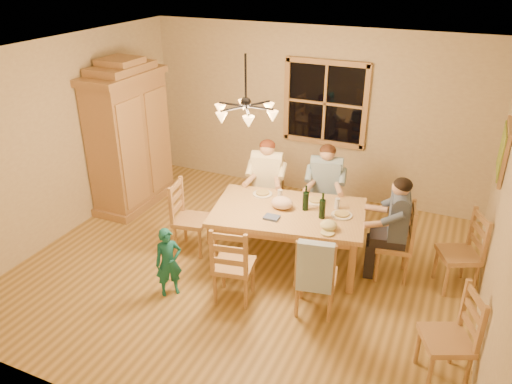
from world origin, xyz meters
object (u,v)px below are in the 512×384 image
at_px(adult_woman, 267,173).
at_px(adult_slate_man, 397,216).
at_px(chandelier, 246,111).
at_px(chair_spare_front, 443,352).
at_px(wine_bottle_a, 306,198).
at_px(chair_spare_back, 456,265).
at_px(chair_end_right, 392,254).
at_px(child, 169,262).
at_px(dining_table, 288,217).
at_px(chair_near_right, 315,287).
at_px(chair_far_left, 267,207).
at_px(chair_end_left, 192,230).
at_px(chair_near_left, 234,276).
at_px(wine_bottle_b, 322,206).
at_px(chair_far_right, 324,213).
at_px(armoire, 130,140).
at_px(adult_plaid_man, 326,179).

distance_m(adult_woman, adult_slate_man, 1.98).
bearing_deg(chandelier, chair_spare_front, -20.76).
distance_m(wine_bottle_a, chair_spare_back, 1.96).
distance_m(chair_end_right, child, 2.72).
height_order(dining_table, chair_near_right, chair_near_right).
relative_size(chair_far_left, chair_end_right, 1.00).
bearing_deg(chair_near_right, chair_end_left, 153.43).
relative_size(chair_end_left, chair_spare_back, 1.00).
xyz_separation_m(chair_near_left, chair_end_right, (1.58, 1.20, 0.00)).
bearing_deg(chair_end_left, chair_end_right, 90.00).
bearing_deg(wine_bottle_b, child, -141.46).
bearing_deg(chair_end_right, wine_bottle_a, 86.82).
bearing_deg(chair_far_right, chair_end_right, 136.64).
height_order(chair_near_right, chair_end_right, same).
bearing_deg(chair_far_left, armoire, -6.73).
relative_size(chair_end_right, adult_slate_man, 1.13).
height_order(chandelier, chair_end_right, chandelier).
height_order(wine_bottle_a, wine_bottle_b, same).
height_order(dining_table, chair_end_right, chair_end_right).
bearing_deg(adult_slate_man, chair_spare_front, -164.23).
xyz_separation_m(chair_near_left, adult_woman, (-0.33, 1.74, 0.54)).
bearing_deg(chair_end_left, chair_near_left, 43.26).
height_order(chair_end_right, wine_bottle_a, wine_bottle_a).
bearing_deg(chandelier, chair_end_left, 174.53).
relative_size(chair_near_left, chair_spare_back, 1.00).
bearing_deg(chair_far_right, chair_spare_back, 150.45).
distance_m(armoire, adult_woman, 2.24).
distance_m(chair_far_left, wine_bottle_a, 1.23).
bearing_deg(child, adult_woman, 32.82).
relative_size(chandelier, wine_bottle_b, 2.33).
relative_size(adult_woman, adult_slate_man, 1.00).
height_order(armoire, wine_bottle_a, armoire).
relative_size(chair_near_left, chair_end_left, 1.00).
bearing_deg(chair_spare_back, armoire, 61.43).
bearing_deg(chair_spare_front, chandelier, 45.07).
distance_m(adult_woman, wine_bottle_b, 1.33).
relative_size(wine_bottle_a, chair_spare_back, 0.33).
xyz_separation_m(chair_far_left, wine_bottle_b, (1.06, -0.80, 0.62)).
bearing_deg(chair_near_left, wine_bottle_a, 54.82).
bearing_deg(chandelier, dining_table, 37.29).
relative_size(adult_slate_man, chair_spare_back, 0.88).
bearing_deg(chair_spare_front, child, 64.54).
distance_m(chair_end_left, chair_spare_back, 3.35).
distance_m(dining_table, adult_plaid_man, 0.98).
bearing_deg(child, armoire, 89.45).
bearing_deg(adult_woman, chair_near_right, 117.90).
distance_m(child, chair_spare_front, 3.06).
relative_size(chair_far_right, adult_slate_man, 1.13).
bearing_deg(adult_slate_man, adult_woman, 63.43).
xyz_separation_m(chandelier, adult_plaid_man, (0.62, 1.26, -1.24)).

